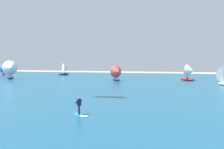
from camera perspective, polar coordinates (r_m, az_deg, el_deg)
The scene contains 8 objects.
ocean at distance 55.61m, azimuth 9.32°, elevation -2.06°, with size 160.00×90.00×0.10m, color navy.
kitesurfer at distance 23.52m, azimuth -7.18°, elevation -7.61°, with size 1.86×1.69×1.67m.
sailboat_outermost at distance 61.28m, azimuth 1.13°, elevation 0.32°, with size 3.65×3.78×4.22m.
sailboat_mid_left at distance 87.82m, azimuth -10.46°, elevation 1.22°, with size 4.03×3.87×4.50m.
sailboat_leading at distance 64.64m, azimuth 17.01°, elevation 0.48°, with size 4.10×3.66×4.57m.
sailboat_center_horizon at distance 95.03m, azimuth -23.11°, elevation 1.05°, with size 3.65×3.55×4.09m.
sailboat_far_right at distance 56.14m, azimuth 23.40°, elevation -0.29°, with size 3.10×3.56×4.03m.
sailboat_mid_right at distance 72.99m, azimuth -21.82°, elevation 1.06°, with size 4.92×5.00×5.62m.
Camera 1 is at (4.99, -4.60, 5.11)m, focal length 40.78 mm.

